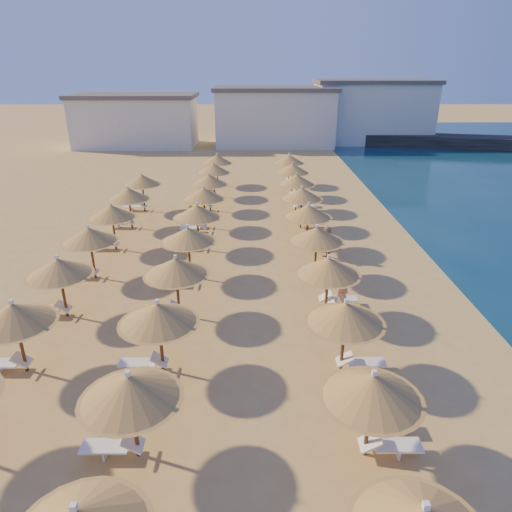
{
  "coord_description": "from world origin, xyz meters",
  "views": [
    {
      "loc": [
        0.06,
        -16.76,
        10.12
      ],
      "look_at": [
        0.16,
        4.0,
        1.3
      ],
      "focal_mm": 32.0,
      "sensor_mm": 36.0,
      "label": 1
    }
  ],
  "objects_px": {
    "parasol_row_west": "(188,236)",
    "beachgoer_a": "(343,296)",
    "parasol_row_east": "(317,235)",
    "jetty": "(460,142)",
    "beachgoer_b": "(326,243)"
  },
  "relations": [
    {
      "from": "parasol_row_east",
      "to": "beachgoer_a",
      "type": "xyz_separation_m",
      "value": [
        0.7,
        -3.77,
        -1.34
      ]
    },
    {
      "from": "beachgoer_a",
      "to": "beachgoer_b",
      "type": "relative_size",
      "value": 0.98
    },
    {
      "from": "parasol_row_west",
      "to": "jetty",
      "type": "bearing_deg",
      "value": 52.27
    },
    {
      "from": "parasol_row_east",
      "to": "beachgoer_b",
      "type": "relative_size",
      "value": 21.41
    },
    {
      "from": "jetty",
      "to": "parasol_row_west",
      "type": "height_order",
      "value": "parasol_row_west"
    },
    {
      "from": "beachgoer_a",
      "to": "jetty",
      "type": "bearing_deg",
      "value": 133.97
    },
    {
      "from": "beachgoer_a",
      "to": "parasol_row_east",
      "type": "bearing_deg",
      "value": 172.82
    },
    {
      "from": "jetty",
      "to": "parasol_row_east",
      "type": "xyz_separation_m",
      "value": [
        -23.4,
        -38.43,
        1.53
      ]
    },
    {
      "from": "parasol_row_east",
      "to": "beachgoer_a",
      "type": "bearing_deg",
      "value": -79.42
    },
    {
      "from": "parasol_row_west",
      "to": "parasol_row_east",
      "type": "bearing_deg",
      "value": 0.0
    },
    {
      "from": "parasol_row_east",
      "to": "parasol_row_west",
      "type": "height_order",
      "value": "same"
    },
    {
      "from": "jetty",
      "to": "beachgoer_b",
      "type": "distance_m",
      "value": 42.55
    },
    {
      "from": "parasol_row_east",
      "to": "parasol_row_west",
      "type": "relative_size",
      "value": 1.0
    },
    {
      "from": "parasol_row_east",
      "to": "beachgoer_b",
      "type": "distance_m",
      "value": 2.81
    },
    {
      "from": "parasol_row_west",
      "to": "beachgoer_a",
      "type": "distance_m",
      "value": 8.1
    }
  ]
}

